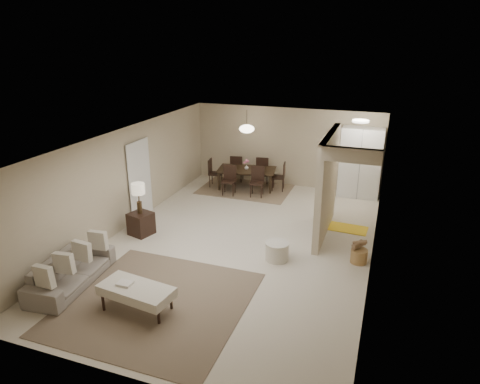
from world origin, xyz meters
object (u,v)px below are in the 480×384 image
at_px(ottoman_bench, 136,291).
at_px(wicker_basket, 359,256).
at_px(sofa, 71,271).
at_px(round_pouf, 277,251).
at_px(pantry_cabinet, 361,163).
at_px(dining_table, 246,179).
at_px(side_table, 141,224).

bearing_deg(ottoman_bench, wicker_basket, 48.01).
distance_m(sofa, round_pouf, 4.20).
xyz_separation_m(round_pouf, wicker_basket, (1.69, 0.47, -0.05)).
distance_m(pantry_cabinet, dining_table, 3.52).
relative_size(pantry_cabinet, round_pouf, 4.06).
height_order(wicker_basket, dining_table, dining_table).
distance_m(side_table, round_pouf, 3.47).
height_order(pantry_cabinet, dining_table, pantry_cabinet).
bearing_deg(dining_table, wicker_basket, -53.20).
bearing_deg(wicker_basket, sofa, -151.96).
height_order(ottoman_bench, wicker_basket, ottoman_bench).
distance_m(pantry_cabinet, side_table, 6.59).
distance_m(ottoman_bench, wicker_basket, 4.69).
distance_m(ottoman_bench, round_pouf, 3.19).
distance_m(pantry_cabinet, round_pouf, 4.87).
distance_m(round_pouf, wicker_basket, 1.75).
relative_size(sofa, ottoman_bench, 1.43).
bearing_deg(dining_table, sofa, -111.16).
xyz_separation_m(ottoman_bench, dining_table, (-0.27, 6.77, -0.07)).
bearing_deg(sofa, pantry_cabinet, -40.42).
relative_size(side_table, dining_table, 0.31).
relative_size(pantry_cabinet, ottoman_bench, 1.51).
bearing_deg(wicker_basket, side_table, -176.16).
height_order(sofa, ottoman_bench, sofa).
xyz_separation_m(side_table, round_pouf, (3.46, -0.13, -0.07)).
height_order(pantry_cabinet, wicker_basket, pantry_cabinet).
bearing_deg(sofa, side_table, -6.85).
bearing_deg(side_table, ottoman_bench, -59.38).
bearing_deg(pantry_cabinet, side_table, -136.58).
bearing_deg(pantry_cabinet, round_pouf, -105.56).
height_order(pantry_cabinet, ottoman_bench, pantry_cabinet).
relative_size(ottoman_bench, round_pouf, 2.69).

